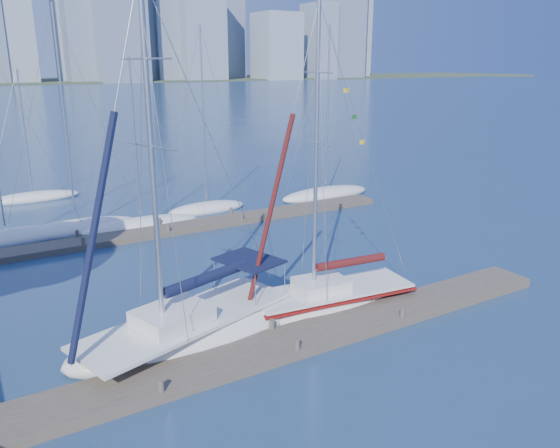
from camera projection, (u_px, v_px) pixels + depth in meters
ground at (284, 349)px, 20.24m from camera, size 700.00×700.00×0.00m
near_dock at (284, 344)px, 20.18m from camera, size 26.00×2.00×0.40m
far_dock at (180, 228)px, 34.34m from camera, size 30.00×1.80×0.36m
sailboat_navy at (187, 319)px, 20.34m from camera, size 9.60×5.51×13.57m
sailboat_maroon at (332, 284)px, 23.35m from camera, size 7.83×3.32×12.90m
bg_boat_0 at (7, 238)px, 32.13m from camera, size 8.83×4.57×12.92m
bg_boat_1 at (77, 228)px, 34.11m from camera, size 7.94×3.89×13.79m
bg_boat_2 at (142, 225)px, 34.86m from camera, size 7.82×4.07×10.89m
bg_boat_3 at (207, 208)px, 38.82m from camera, size 6.07×3.76×12.87m
bg_boat_5 at (326, 194)px, 42.93m from camera, size 8.09×3.21×13.29m
bg_boat_6 at (34, 197)px, 41.96m from camera, size 6.99×4.38×10.12m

